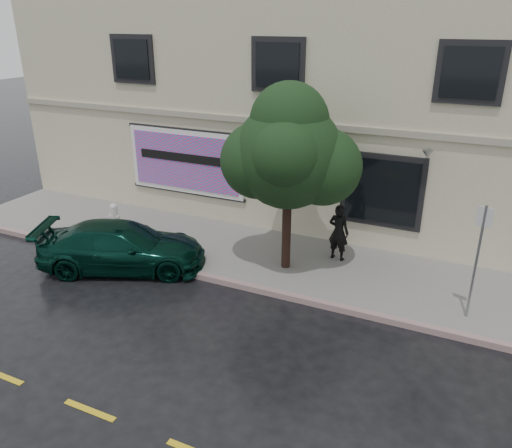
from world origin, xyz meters
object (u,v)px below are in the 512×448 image
at_px(car, 122,247).
at_px(fire_hydrant, 115,216).
at_px(pedestrian, 339,232).
at_px(street_tree, 288,155).

relative_size(car, fire_hydrant, 5.24).
distance_m(car, fire_hydrant, 2.59).
bearing_deg(pedestrian, car, 37.02).
bearing_deg(fire_hydrant, car, -62.72).
distance_m(street_tree, fire_hydrant, 6.52).
distance_m(pedestrian, street_tree, 2.76).
xyz_separation_m(pedestrian, fire_hydrant, (-7.07, -0.88, -0.39)).
relative_size(car, street_tree, 1.00).
height_order(pedestrian, street_tree, street_tree).
bearing_deg(street_tree, car, -157.70).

